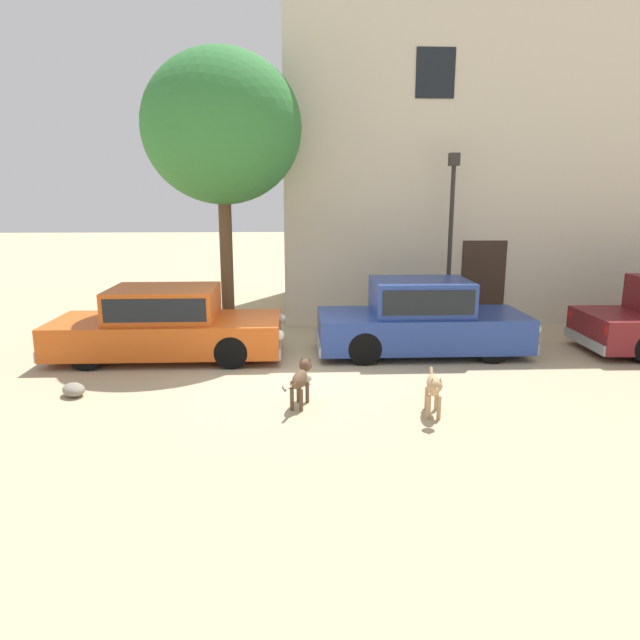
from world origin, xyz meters
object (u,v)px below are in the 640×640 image
parked_sedan_nearest (167,323)px  stray_cat (300,382)px  parked_sedan_second (421,318)px  stray_dog_spotted (301,378)px  street_lamp (451,221)px  acacia_tree_left (222,129)px  stray_dog_tan (434,387)px

parked_sedan_nearest → stray_cat: bearing=-35.4°
parked_sedan_second → stray_cat: (-2.49, -1.94, -0.67)m
parked_sedan_second → stray_cat: 3.23m
parked_sedan_second → stray_dog_spotted: size_ratio=4.49×
parked_sedan_second → street_lamp: bearing=61.1°
parked_sedan_nearest → stray_dog_spotted: size_ratio=4.78×
street_lamp → acacia_tree_left: bearing=-175.1°
parked_sedan_nearest → stray_dog_tan: size_ratio=4.72×
stray_dog_spotted → acacia_tree_left: acacia_tree_left is taller
parked_sedan_second → stray_dog_tan: bearing=-99.4°
parked_sedan_second → stray_dog_spotted: bearing=-131.6°
parked_sedan_nearest → acacia_tree_left: 4.28m
stray_dog_tan → street_lamp: street_lamp is taller
stray_dog_spotted → stray_cat: bearing=16.6°
stray_dog_tan → parked_sedan_nearest: bearing=-117.4°
parked_sedan_nearest → parked_sedan_second: parked_sedan_second is taller
stray_dog_spotted → stray_dog_tan: bearing=-90.3°
stray_dog_spotted → stray_dog_tan: size_ratio=0.99×
acacia_tree_left → stray_dog_tan: bearing=-54.0°
stray_cat → street_lamp: 5.82m
parked_sedan_nearest → acacia_tree_left: acacia_tree_left is taller
parked_sedan_second → street_lamp: (1.05, 1.93, 1.86)m
parked_sedan_nearest → stray_dog_tan: 5.64m
parked_sedan_second → street_lamp: street_lamp is taller
stray_dog_spotted → stray_cat: 0.95m
stray_dog_spotted → street_lamp: (3.53, 4.74, 2.17)m
parked_sedan_nearest → stray_dog_spotted: (2.63, -2.75, -0.26)m
stray_dog_spotted → parked_sedan_nearest: bearing=59.3°
stray_dog_spotted → street_lamp: street_lamp is taller
parked_sedan_second → stray_dog_tan: 3.42m
parked_sedan_second → acacia_tree_left: 5.76m
parked_sedan_nearest → stray_cat: size_ratio=8.98×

